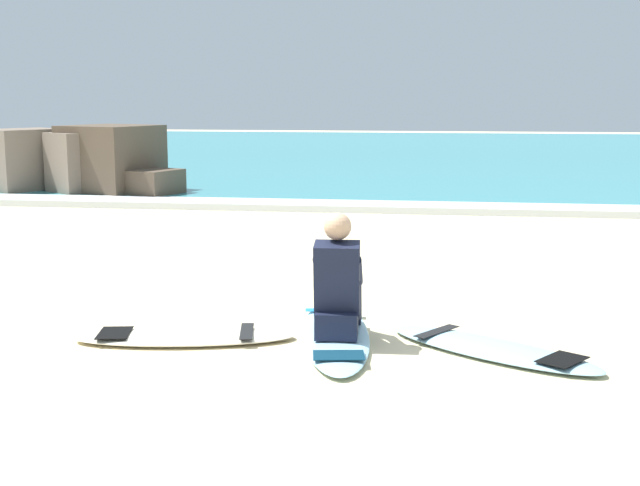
% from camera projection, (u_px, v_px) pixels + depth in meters
% --- Properties ---
extents(ground_plane, '(80.00, 80.00, 0.00)m').
position_uv_depth(ground_plane, '(257.00, 338.00, 6.89)').
color(ground_plane, beige).
extents(sea, '(80.00, 28.00, 0.10)m').
position_uv_depth(sea, '(405.00, 153.00, 27.93)').
color(sea, teal).
rests_on(sea, ground).
extents(breaking_foam, '(80.00, 0.90, 0.11)m').
position_uv_depth(breaking_foam, '(360.00, 206.00, 14.57)').
color(breaking_foam, white).
rests_on(breaking_foam, ground).
extents(surfboard_main, '(0.87, 2.26, 0.08)m').
position_uv_depth(surfboard_main, '(336.00, 334.00, 6.90)').
color(surfboard_main, '#9ED1E5').
rests_on(surfboard_main, ground).
extents(surfer_seated, '(0.40, 0.72, 0.95)m').
position_uv_depth(surfer_seated, '(338.00, 287.00, 6.71)').
color(surfer_seated, black).
rests_on(surfer_seated, surfboard_main).
extents(surfboard_spare_near, '(1.77, 0.84, 0.08)m').
position_uv_depth(surfboard_spare_near, '(185.00, 337.00, 6.81)').
color(surfboard_spare_near, '#EFE5C6').
rests_on(surfboard_spare_near, ground).
extents(surfboard_spare_far, '(1.76, 1.45, 0.08)m').
position_uv_depth(surfboard_spare_far, '(492.00, 349.00, 6.49)').
color(surfboard_spare_far, '#9ED1E5').
rests_on(surfboard_spare_far, ground).
extents(rock_outcrop_distant, '(4.01, 1.92, 1.33)m').
position_uv_depth(rock_outcrop_distant, '(85.00, 164.00, 16.50)').
color(rock_outcrop_distant, '#756656').
rests_on(rock_outcrop_distant, ground).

